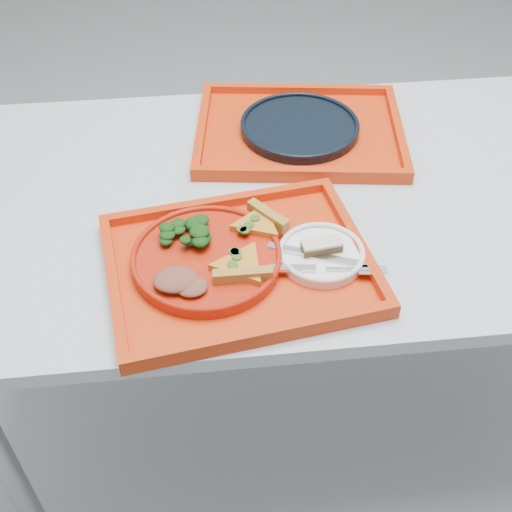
% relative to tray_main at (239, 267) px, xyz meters
% --- Properties ---
extents(ground, '(10.00, 10.00, 0.00)m').
position_rel_tray_main_xyz_m(ground, '(0.23, 0.21, -0.76)').
color(ground, gray).
rests_on(ground, ground).
extents(table, '(1.60, 0.80, 0.75)m').
position_rel_tray_main_xyz_m(table, '(0.23, 0.21, -0.08)').
color(table, '#A6AEBA').
rests_on(table, ground).
extents(tray_main, '(0.50, 0.41, 0.01)m').
position_rel_tray_main_xyz_m(tray_main, '(0.00, 0.00, 0.00)').
color(tray_main, red).
rests_on(tray_main, table).
extents(tray_far, '(0.49, 0.41, 0.01)m').
position_rel_tray_main_xyz_m(tray_far, '(0.17, 0.40, 0.00)').
color(tray_far, red).
rests_on(tray_far, table).
extents(dinner_plate, '(0.26, 0.26, 0.02)m').
position_rel_tray_main_xyz_m(dinner_plate, '(-0.05, 0.01, 0.02)').
color(dinner_plate, '#AC1E0B').
rests_on(dinner_plate, tray_main).
extents(side_plate, '(0.15, 0.15, 0.01)m').
position_rel_tray_main_xyz_m(side_plate, '(0.14, 0.00, 0.01)').
color(side_plate, white).
rests_on(side_plate, tray_main).
extents(navy_plate, '(0.26, 0.26, 0.02)m').
position_rel_tray_main_xyz_m(navy_plate, '(0.17, 0.40, 0.01)').
color(navy_plate, black).
rests_on(navy_plate, tray_far).
extents(pizza_slice_a, '(0.10, 0.11, 0.02)m').
position_rel_tray_main_xyz_m(pizza_slice_a, '(0.00, -0.02, 0.03)').
color(pizza_slice_a, gold).
rests_on(pizza_slice_a, dinner_plate).
extents(pizza_slice_b, '(0.14, 0.14, 0.02)m').
position_rel_tray_main_xyz_m(pizza_slice_b, '(0.04, 0.08, 0.03)').
color(pizza_slice_b, gold).
rests_on(pizza_slice_b, dinner_plate).
extents(salad_heap, '(0.08, 0.07, 0.04)m').
position_rel_tray_main_xyz_m(salad_heap, '(-0.09, 0.06, 0.04)').
color(salad_heap, black).
rests_on(salad_heap, dinner_plate).
extents(meat_portion, '(0.08, 0.06, 0.02)m').
position_rel_tray_main_xyz_m(meat_portion, '(-0.11, -0.05, 0.04)').
color(meat_portion, brown).
rests_on(meat_portion, dinner_plate).
extents(dessert_bar, '(0.07, 0.04, 0.02)m').
position_rel_tray_main_xyz_m(dessert_bar, '(0.15, 0.01, 0.03)').
color(dessert_bar, '#462E17').
rests_on(dessert_bar, side_plate).
extents(knife, '(0.18, 0.08, 0.01)m').
position_rel_tray_main_xyz_m(knife, '(0.14, -0.01, 0.02)').
color(knife, silver).
rests_on(knife, side_plate).
extents(fork, '(0.19, 0.04, 0.01)m').
position_rel_tray_main_xyz_m(fork, '(0.14, -0.04, 0.02)').
color(fork, silver).
rests_on(fork, side_plate).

